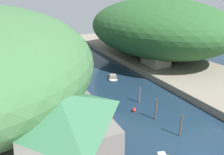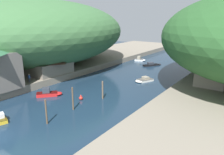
% 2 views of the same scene
% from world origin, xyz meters
% --- Properties ---
extents(water_surface, '(130.00, 130.00, 0.00)m').
position_xyz_m(water_surface, '(0.00, 30.00, 0.00)').
color(water_surface, '#192D42').
rests_on(water_surface, ground).
extents(right_bank, '(22.00, 120.00, 1.44)m').
position_xyz_m(right_bank, '(22.09, 30.00, 0.72)').
color(right_bank, gray).
rests_on(right_bank, ground).
extents(hillside_right, '(36.53, 51.14, 17.36)m').
position_xyz_m(hillside_right, '(23.19, 42.31, 10.11)').
color(hillside_right, '#285628').
rests_on(hillside_right, right_bank).
extents(waterfront_building, '(9.55, 11.86, 8.69)m').
position_xyz_m(waterfront_building, '(-14.84, 5.71, 5.91)').
color(waterfront_building, slate).
rests_on(waterfront_building, left_bank).
extents(boathouse_shed, '(7.96, 9.56, 4.62)m').
position_xyz_m(boathouse_shed, '(-14.96, 20.11, 3.83)').
color(boathouse_shed, gray).
rests_on(boathouse_shed, left_bank).
extents(right_bank_cottage, '(5.47, 7.49, 5.12)m').
position_xyz_m(right_bank_cottage, '(16.80, 32.54, 4.07)').
color(right_bank_cottage, gray).
rests_on(right_bank_cottage, right_bank).
extents(boat_cabin_cruiser, '(4.20, 5.93, 1.06)m').
position_xyz_m(boat_cabin_cruiser, '(-2.02, 46.84, 0.32)').
color(boat_cabin_cruiser, black).
rests_on(boat_cabin_cruiser, water_surface).
extents(boat_small_dinghy, '(4.09, 4.28, 1.59)m').
position_xyz_m(boat_small_dinghy, '(-6.39, 13.22, 0.48)').
color(boat_small_dinghy, red).
rests_on(boat_small_dinghy, water_surface).
extents(boat_near_quay, '(3.46, 4.59, 1.00)m').
position_xyz_m(boat_near_quay, '(3.29, 31.11, 0.32)').
color(boat_near_quay, silver).
rests_on(boat_near_quay, water_surface).
extents(boat_far_right_bank, '(3.70, 2.69, 1.50)m').
position_xyz_m(boat_far_right_bank, '(-8.23, 50.95, 0.45)').
color(boat_far_right_bank, white).
rests_on(boat_far_right_bank, water_surface).
extents(mooring_post_nearest, '(0.22, 0.22, 3.50)m').
position_xyz_m(mooring_post_nearest, '(1.90, 6.05, 1.76)').
color(mooring_post_nearest, brown).
rests_on(mooring_post_nearest, water_surface).
extents(mooring_post_second, '(0.23, 0.23, 3.66)m').
position_xyz_m(mooring_post_second, '(1.47, 11.33, 1.84)').
color(mooring_post_second, brown).
rests_on(mooring_post_second, water_surface).
extents(mooring_post_middle, '(0.26, 0.26, 3.22)m').
position_xyz_m(mooring_post_middle, '(2.32, 17.60, 1.62)').
color(mooring_post_middle, brown).
rests_on(mooring_post_middle, water_surface).
extents(channel_buoy_near, '(0.64, 0.64, 0.96)m').
position_xyz_m(channel_buoy_near, '(-0.38, 15.01, 0.37)').
color(channel_buoy_near, red).
rests_on(channel_buoy_near, water_surface).
extents(person_on_quay, '(0.28, 0.41, 1.69)m').
position_xyz_m(person_on_quay, '(-12.27, 13.34, 2.41)').
color(person_on_quay, '#282D3D').
rests_on(person_on_quay, left_bank).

